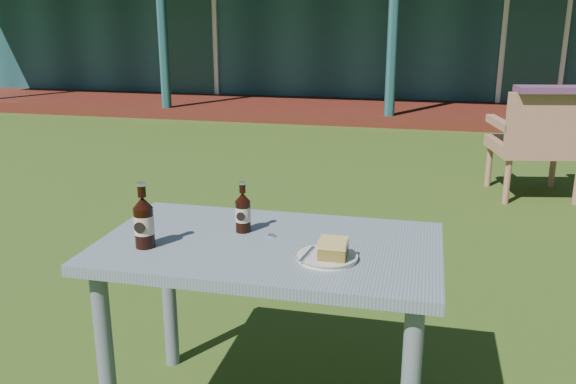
% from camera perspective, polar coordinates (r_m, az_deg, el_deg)
% --- Properties ---
extents(ground, '(80.00, 80.00, 0.00)m').
position_cam_1_polar(ground, '(3.88, 4.36, -6.35)').
color(ground, '#334916').
extents(pavilion, '(15.80, 8.30, 3.45)m').
position_cam_1_polar(pavilion, '(12.95, 11.20, 16.57)').
color(pavilion, '#1A4145').
rests_on(pavilion, ground).
extents(cafe_table, '(1.20, 0.70, 0.72)m').
position_cam_1_polar(cafe_table, '(2.20, -1.78, -7.20)').
color(cafe_table, slate).
rests_on(cafe_table, ground).
extents(plate, '(0.20, 0.20, 0.01)m').
position_cam_1_polar(plate, '(2.02, 3.68, -6.07)').
color(plate, silver).
rests_on(plate, cafe_table).
extents(cake_slice, '(0.09, 0.09, 0.06)m').
position_cam_1_polar(cake_slice, '(1.99, 4.25, -5.28)').
color(cake_slice, brown).
rests_on(cake_slice, plate).
extents(fork, '(0.03, 0.14, 0.00)m').
position_cam_1_polar(fork, '(2.02, 1.81, -5.82)').
color(fork, silver).
rests_on(fork, plate).
extents(cola_bottle_near, '(0.06, 0.06, 0.19)m').
position_cam_1_polar(cola_bottle_near, '(2.25, -4.24, -1.87)').
color(cola_bottle_near, black).
rests_on(cola_bottle_near, cafe_table).
extents(cola_bottle_far, '(0.07, 0.07, 0.23)m').
position_cam_1_polar(cola_bottle_far, '(2.15, -13.34, -2.71)').
color(cola_bottle_far, black).
rests_on(cola_bottle_far, cafe_table).
extents(bottle_cap, '(0.03, 0.03, 0.01)m').
position_cam_1_polar(bottle_cap, '(2.21, -1.57, -4.11)').
color(bottle_cap, silver).
rests_on(bottle_cap, cafe_table).
extents(armchair_left, '(0.78, 0.75, 0.91)m').
position_cam_1_polar(armchair_left, '(5.44, 22.45, 4.67)').
color(armchair_left, '#9A654D').
rests_on(armchair_left, ground).
extents(floral_throw, '(0.60, 0.31, 0.05)m').
position_cam_1_polar(floral_throw, '(5.21, 23.64, 8.79)').
color(floral_throw, '#542D4C').
rests_on(floral_throw, armchair_left).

